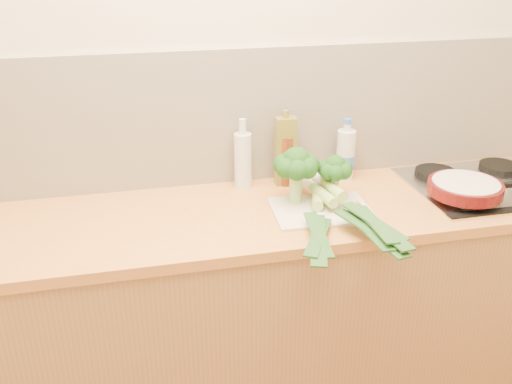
# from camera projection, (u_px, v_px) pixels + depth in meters

# --- Properties ---
(room_shell) EXTENTS (3.50, 3.50, 3.50)m
(room_shell) POSITION_uv_depth(u_px,v_px,m) (221.00, 119.00, 2.24)
(room_shell) COLOR beige
(room_shell) RESTS_ON ground
(counter) EXTENTS (3.20, 0.62, 0.90)m
(counter) POSITION_uv_depth(u_px,v_px,m) (237.00, 313.00, 2.28)
(counter) COLOR #A46D44
(counter) RESTS_ON ground
(gas_hob) EXTENTS (0.58, 0.50, 0.04)m
(gas_hob) POSITION_uv_depth(u_px,v_px,m) (485.00, 184.00, 2.29)
(gas_hob) COLOR silver
(gas_hob) RESTS_ON counter
(chopping_board) EXTENTS (0.37, 0.28, 0.01)m
(chopping_board) POSITION_uv_depth(u_px,v_px,m) (321.00, 210.00, 2.09)
(chopping_board) COLOR beige
(chopping_board) RESTS_ON counter
(broccoli_left) EXTENTS (0.17, 0.17, 0.22)m
(broccoli_left) POSITION_uv_depth(u_px,v_px,m) (296.00, 166.00, 2.09)
(broccoli_left) COLOR #98C171
(broccoli_left) RESTS_ON chopping_board
(broccoli_right) EXTENTS (0.13, 0.14, 0.17)m
(broccoli_right) POSITION_uv_depth(u_px,v_px,m) (335.00, 169.00, 2.13)
(broccoli_right) COLOR #98C171
(broccoli_right) RESTS_ON chopping_board
(leek_front) EXTENTS (0.26, 0.66, 0.04)m
(leek_front) POSITION_uv_depth(u_px,v_px,m) (317.00, 207.00, 2.05)
(leek_front) COLOR white
(leek_front) RESTS_ON chopping_board
(leek_mid) EXTENTS (0.18, 0.68, 0.04)m
(leek_mid) POSITION_uv_depth(u_px,v_px,m) (334.00, 203.00, 2.04)
(leek_mid) COLOR white
(leek_mid) RESTS_ON chopping_board
(leek_back) EXTENTS (0.15, 0.66, 0.04)m
(leek_back) POSITION_uv_depth(u_px,v_px,m) (344.00, 198.00, 2.04)
(leek_back) COLOR white
(leek_back) RESTS_ON chopping_board
(skillet) EXTENTS (0.41, 0.28, 0.05)m
(skillet) POSITION_uv_depth(u_px,v_px,m) (466.00, 187.00, 2.14)
(skillet) COLOR #4B0C0D
(skillet) RESTS_ON gas_hob
(oil_tin) EXTENTS (0.08, 0.05, 0.31)m
(oil_tin) POSITION_uv_depth(u_px,v_px,m) (285.00, 151.00, 2.27)
(oil_tin) COLOR olive
(oil_tin) RESTS_ON counter
(glass_bottle) EXTENTS (0.07, 0.07, 0.28)m
(glass_bottle) POSITION_uv_depth(u_px,v_px,m) (243.00, 159.00, 2.26)
(glass_bottle) COLOR silver
(glass_bottle) RESTS_ON counter
(amber_bottle) EXTENTS (0.06, 0.06, 0.25)m
(amber_bottle) POSITION_uv_depth(u_px,v_px,m) (286.00, 159.00, 2.29)
(amber_bottle) COLOR #632E13
(amber_bottle) RESTS_ON counter
(water_bottle) EXTENTS (0.08, 0.08, 0.24)m
(water_bottle) POSITION_uv_depth(u_px,v_px,m) (345.00, 156.00, 2.35)
(water_bottle) COLOR silver
(water_bottle) RESTS_ON counter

